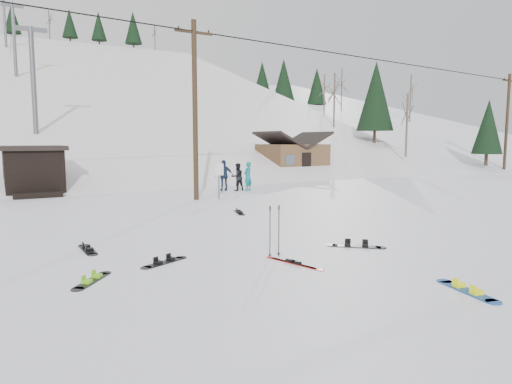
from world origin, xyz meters
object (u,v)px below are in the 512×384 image
hero_snowboard (467,290)px  hero_skis (293,263)px  cabin (292,159)px  utility_pole (195,108)px

hero_snowboard → hero_skis: size_ratio=0.92×
cabin → utility_pole: bearing=-142.4°
utility_pole → hero_snowboard: utility_pole is taller
utility_pole → cabin: utility_pole is taller
hero_skis → cabin: bearing=40.2°
utility_pole → hero_snowboard: (-0.87, -16.15, -4.65)m
cabin → hero_snowboard: (-13.87, -26.14, -1.45)m
hero_snowboard → hero_skis: bearing=40.0°
utility_pole → cabin: (13.00, 10.00, -3.20)m
cabin → hero_snowboard: cabin is taller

